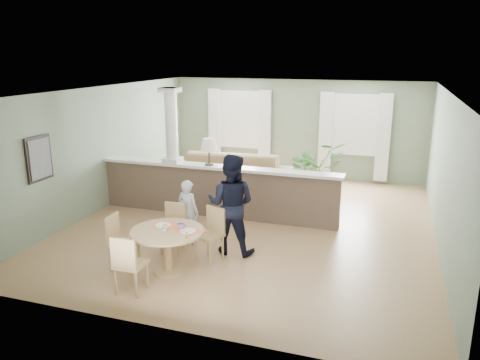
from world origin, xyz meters
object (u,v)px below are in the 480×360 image
(sofa, at_px, (227,175))
(chair_side, at_px, (120,239))
(chair_far_boy, at_px, (174,225))
(child_person, at_px, (188,212))
(dining_table, at_px, (168,239))
(houseplant, at_px, (315,171))
(chair_near, at_px, (128,262))
(man_person, at_px, (231,204))
(chair_far_man, at_px, (212,231))

(sofa, height_order, chair_side, sofa)
(chair_far_boy, relative_size, child_person, 0.71)
(dining_table, bearing_deg, houseplant, 70.19)
(sofa, height_order, child_person, child_person)
(sofa, relative_size, houseplant, 2.16)
(chair_near, xyz_separation_m, chair_side, (-0.58, 0.70, 0.00))
(sofa, xyz_separation_m, chair_side, (-0.21, -4.55, 0.04))
(houseplant, distance_m, child_person, 3.69)
(houseplant, distance_m, man_person, 3.48)
(dining_table, distance_m, chair_side, 0.81)
(chair_far_boy, height_order, man_person, man_person)
(chair_far_boy, bearing_deg, chair_side, -125.28)
(sofa, height_order, dining_table, sofa)
(houseplant, bearing_deg, man_person, -104.85)
(dining_table, height_order, chair_near, chair_near)
(houseplant, relative_size, chair_near, 1.61)
(dining_table, relative_size, chair_far_boy, 1.36)
(sofa, bearing_deg, chair_far_boy, -89.64)
(sofa, xyz_separation_m, child_person, (0.41, -3.26, 0.15))
(sofa, height_order, man_person, man_person)
(chair_far_man, relative_size, man_person, 0.51)
(dining_table, relative_size, chair_near, 1.29)
(sofa, relative_size, dining_table, 2.69)
(sofa, xyz_separation_m, chair_far_man, (1.06, -3.74, 0.04))
(houseplant, relative_size, child_person, 1.21)
(chair_side, xyz_separation_m, child_person, (0.62, 1.29, 0.10))
(houseplant, bearing_deg, dining_table, -109.81)
(houseplant, relative_size, man_person, 0.83)
(chair_far_man, height_order, child_person, child_person)
(sofa, relative_size, chair_far_man, 3.51)
(chair_near, relative_size, man_person, 0.51)
(chair_far_boy, xyz_separation_m, chair_near, (0.07, -1.62, 0.02))
(houseplant, distance_m, dining_table, 4.68)
(chair_far_boy, xyz_separation_m, man_person, (0.98, 0.26, 0.41))
(dining_table, bearing_deg, man_person, 56.29)
(chair_far_man, height_order, chair_side, chair_side)
(child_person, bearing_deg, sofa, -70.26)
(dining_table, bearing_deg, chair_near, -104.76)
(chair_far_boy, bearing_deg, houseplant, 56.28)
(sofa, height_order, chair_far_boy, sofa)
(chair_near, bearing_deg, chair_side, -51.69)
(man_person, bearing_deg, chair_far_man, 56.43)
(man_person, bearing_deg, child_person, -9.83)
(chair_near, relative_size, chair_side, 0.99)
(chair_far_man, relative_size, chair_side, 0.98)
(sofa, height_order, chair_near, sofa)
(man_person, bearing_deg, chair_side, 36.28)
(sofa, distance_m, chair_far_boy, 3.65)
(chair_far_boy, xyz_separation_m, chair_side, (-0.51, -0.92, 0.03))
(chair_far_man, distance_m, chair_side, 1.50)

